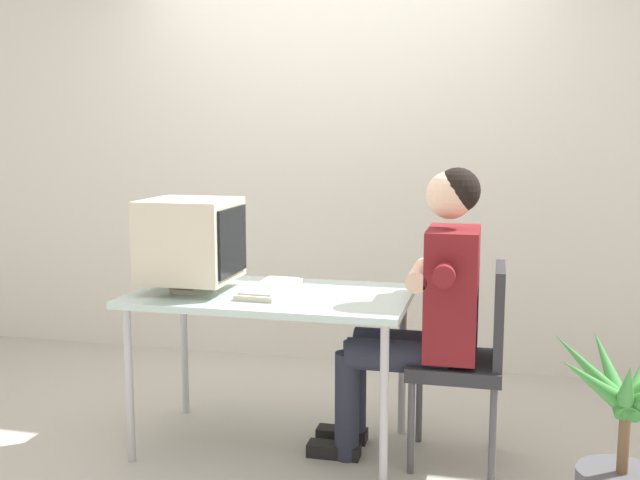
{
  "coord_description": "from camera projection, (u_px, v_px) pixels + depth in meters",
  "views": [
    {
      "loc": [
        0.98,
        -3.14,
        1.45
      ],
      "look_at": [
        0.23,
        0.0,
        0.99
      ],
      "focal_mm": 41.31,
      "sensor_mm": 36.0,
      "label": 1
    }
  ],
  "objects": [
    {
      "name": "desk",
      "position": [
        271.0,
        305.0,
        3.36
      ],
      "size": [
        1.26,
        0.71,
        0.74
      ],
      "color": "#B7B7BC",
      "rests_on": "ground_plane"
    },
    {
      "name": "keyboard",
      "position": [
        270.0,
        288.0,
        3.37
      ],
      "size": [
        0.19,
        0.46,
        0.03
      ],
      "color": "beige",
      "rests_on": "desk"
    },
    {
      "name": "ground_plane",
      "position": [
        273.0,
        446.0,
        3.45
      ],
      "size": [
        12.0,
        12.0,
        0.0
      ],
      "primitive_type": "plane",
      "color": "#B2ADA3"
    },
    {
      "name": "person_seated",
      "position": [
        427.0,
        303.0,
        3.23
      ],
      "size": [
        0.74,
        0.58,
        1.31
      ],
      "color": "maroon",
      "rests_on": "ground_plane"
    },
    {
      "name": "office_chair",
      "position": [
        470.0,
        352.0,
        3.22
      ],
      "size": [
        0.4,
        0.4,
        0.89
      ],
      "color": "#4C4C51",
      "rests_on": "ground_plane"
    },
    {
      "name": "potted_plant",
      "position": [
        622.0,
        454.0,
        2.64
      ],
      "size": [
        0.54,
        0.58,
        0.78
      ],
      "color": "#4C4C51",
      "rests_on": "ground_plane"
    },
    {
      "name": "crt_monitor",
      "position": [
        191.0,
        240.0,
        3.36
      ],
      "size": [
        0.41,
        0.39,
        0.42
      ],
      "color": "beige",
      "rests_on": "desk"
    },
    {
      "name": "wall_back",
      "position": [
        384.0,
        126.0,
        4.52
      ],
      "size": [
        8.0,
        0.1,
        3.0
      ],
      "primitive_type": "cube",
      "color": "silver",
      "rests_on": "ground_plane"
    }
  ]
}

